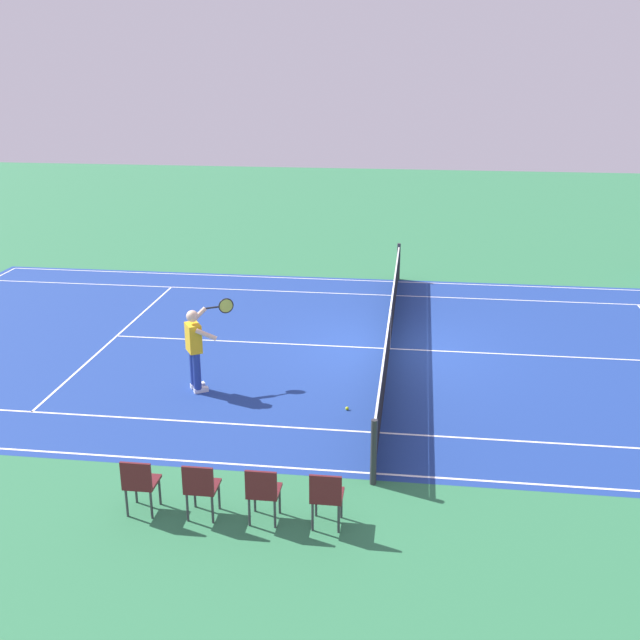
% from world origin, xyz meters
% --- Properties ---
extents(ground_plane, '(60.00, 60.00, 0.00)m').
position_xyz_m(ground_plane, '(0.00, 0.00, 0.00)').
color(ground_plane, '#2D7247').
extents(court_slab, '(24.20, 11.40, 0.00)m').
position_xyz_m(court_slab, '(0.00, 0.00, 0.00)').
color(court_slab, navy).
rests_on(court_slab, ground_plane).
extents(court_line_markings, '(23.85, 11.05, 0.01)m').
position_xyz_m(court_line_markings, '(0.00, 0.00, 0.00)').
color(court_line_markings, white).
rests_on(court_line_markings, ground_plane).
extents(tennis_net, '(0.10, 11.70, 1.08)m').
position_xyz_m(tennis_net, '(0.00, 0.00, 0.49)').
color(tennis_net, '#2D2D33').
rests_on(tennis_net, ground_plane).
extents(tennis_player_near, '(0.82, 1.03, 1.70)m').
position_xyz_m(tennis_player_near, '(3.64, 2.74, 0.93)').
color(tennis_player_near, navy).
rests_on(tennis_player_near, ground_plane).
extents(tennis_ball, '(0.07, 0.07, 0.07)m').
position_xyz_m(tennis_ball, '(0.64, 3.27, 0.03)').
color(tennis_ball, '#CCE01E').
rests_on(tennis_ball, ground_plane).
extents(spectator_chair_0, '(0.44, 0.44, 0.88)m').
position_xyz_m(spectator_chair_0, '(0.57, 7.03, 0.52)').
color(spectator_chair_0, '#38383D').
rests_on(spectator_chair_0, ground_plane).
extents(spectator_chair_1, '(0.44, 0.44, 0.88)m').
position_xyz_m(spectator_chair_1, '(1.45, 7.03, 0.52)').
color(spectator_chair_1, '#38383D').
rests_on(spectator_chair_1, ground_plane).
extents(spectator_chair_2, '(0.44, 0.44, 0.88)m').
position_xyz_m(spectator_chair_2, '(2.33, 7.03, 0.52)').
color(spectator_chair_2, '#38383D').
rests_on(spectator_chair_2, ground_plane).
extents(spectator_chair_3, '(0.44, 0.44, 0.88)m').
position_xyz_m(spectator_chair_3, '(3.22, 7.03, 0.52)').
color(spectator_chair_3, '#38383D').
rests_on(spectator_chair_3, ground_plane).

